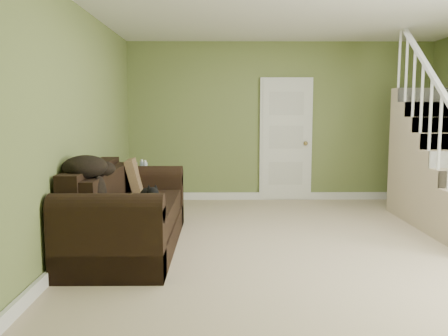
{
  "coord_description": "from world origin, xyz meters",
  "views": [
    {
      "loc": [
        -1.0,
        -5.1,
        1.48
      ],
      "look_at": [
        -0.95,
        0.13,
        0.85
      ],
      "focal_mm": 38.0,
      "sensor_mm": 36.0,
      "label": 1
    }
  ],
  "objects_px": {
    "sofa": "(125,216)",
    "cat": "(149,197)",
    "banana": "(130,209)",
    "side_table": "(141,194)"
  },
  "relations": [
    {
      "from": "sofa",
      "to": "cat",
      "type": "bearing_deg",
      "value": -25.76
    },
    {
      "from": "sofa",
      "to": "cat",
      "type": "xyz_separation_m",
      "value": [
        0.28,
        -0.14,
        0.24
      ]
    },
    {
      "from": "sofa",
      "to": "banana",
      "type": "relative_size",
      "value": 10.79
    },
    {
      "from": "banana",
      "to": "side_table",
      "type": "bearing_deg",
      "value": 87.21
    },
    {
      "from": "cat",
      "to": "side_table",
      "type": "bearing_deg",
      "value": 81.7
    },
    {
      "from": "side_table",
      "to": "banana",
      "type": "relative_size",
      "value": 3.68
    },
    {
      "from": "sofa",
      "to": "banana",
      "type": "distance_m",
      "value": 0.51
    },
    {
      "from": "cat",
      "to": "banana",
      "type": "height_order",
      "value": "cat"
    },
    {
      "from": "side_table",
      "to": "cat",
      "type": "xyz_separation_m",
      "value": [
        0.38,
        -1.83,
        0.3
      ]
    },
    {
      "from": "sofa",
      "to": "cat",
      "type": "relative_size",
      "value": 4.48
    }
  ]
}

